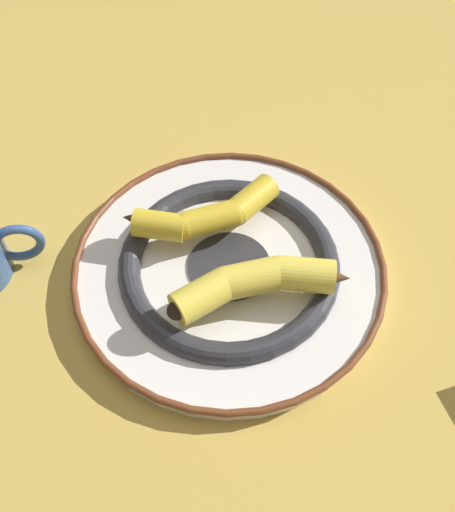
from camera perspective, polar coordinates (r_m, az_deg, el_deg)
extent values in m
plane|color=gold|center=(0.73, 0.48, 0.21)|extent=(2.80, 2.80, 0.00)
cylinder|color=white|center=(0.70, 0.00, -1.42)|extent=(0.36, 0.36, 0.02)
torus|color=#2D2D33|center=(0.69, 0.00, -0.76)|extent=(0.26, 0.26, 0.03)
cylinder|color=#2D2D33|center=(0.69, 0.00, -0.91)|extent=(0.10, 0.10, 0.00)
torus|color=brown|center=(0.69, 0.00, -0.87)|extent=(0.36, 0.36, 0.01)
cylinder|color=gold|center=(0.69, -6.59, 3.23)|extent=(0.06, 0.04, 0.03)
cylinder|color=gold|center=(0.69, -1.78, 3.53)|extent=(0.07, 0.05, 0.03)
cylinder|color=gold|center=(0.71, 2.24, 5.46)|extent=(0.06, 0.07, 0.03)
sphere|color=gold|center=(0.69, -4.17, 2.92)|extent=(0.03, 0.03, 0.03)
sphere|color=gold|center=(0.70, 0.58, 4.13)|extent=(0.03, 0.03, 0.03)
cone|color=#472D19|center=(0.70, -8.96, 3.54)|extent=(0.03, 0.03, 0.02)
sphere|color=black|center=(0.73, 3.85, 6.73)|extent=(0.02, 0.02, 0.02)
cylinder|color=yellow|center=(0.65, 7.38, -1.79)|extent=(0.06, 0.04, 0.04)
cylinder|color=yellow|center=(0.64, 2.18, -2.11)|extent=(0.07, 0.05, 0.04)
cylinder|color=yellow|center=(0.63, -2.71, -3.92)|extent=(0.07, 0.06, 0.04)
sphere|color=yellow|center=(0.64, 4.74, -1.58)|extent=(0.04, 0.04, 0.04)
sphere|color=yellow|center=(0.63, -0.42, -2.66)|extent=(0.04, 0.04, 0.04)
cone|color=#472D19|center=(0.65, 10.00, -2.00)|extent=(0.04, 0.03, 0.03)
sphere|color=black|center=(0.62, -5.06, -5.21)|extent=(0.02, 0.02, 0.02)
torus|color=#335184|center=(0.72, -19.44, 1.17)|extent=(0.06, 0.02, 0.06)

